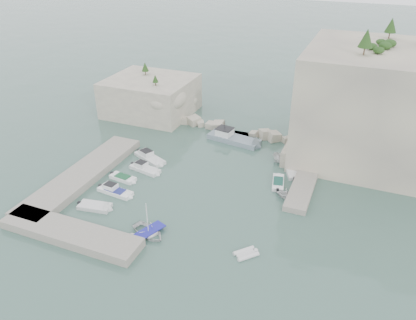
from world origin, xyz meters
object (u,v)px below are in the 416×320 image
at_px(motorboat_b, 145,171).
at_px(motorboat_c, 123,179).
at_px(motorboat_a, 150,160).
at_px(rowboat, 149,234).
at_px(motorboat_d, 116,193).
at_px(tender_east_a, 286,198).
at_px(tender_east_d, 287,165).
at_px(work_boat, 234,141).
at_px(motorboat_e, 95,208).
at_px(tender_east_c, 291,173).
at_px(tender_east_b, 278,184).
at_px(inflatable_dinghy, 246,255).

distance_m(motorboat_b, motorboat_c, 3.86).
relative_size(motorboat_a, rowboat, 1.40).
height_order(motorboat_d, tender_east_a, tender_east_a).
distance_m(motorboat_d, tender_east_d, 26.40).
height_order(motorboat_c, work_boat, work_boat).
bearing_deg(motorboat_a, motorboat_e, -65.99).
xyz_separation_m(motorboat_e, tender_east_c, (21.96, 18.54, 0.00)).
height_order(rowboat, tender_east_d, tender_east_d).
height_order(motorboat_d, motorboat_e, motorboat_d).
bearing_deg(motorboat_c, tender_east_d, 39.76).
distance_m(motorboat_e, tender_east_d, 29.48).
xyz_separation_m(motorboat_d, tender_east_c, (21.44, 14.55, 0.00)).
relative_size(motorboat_e, tender_east_d, 0.96).
xyz_separation_m(motorboat_c, motorboat_e, (0.49, -7.47, 0.00)).
bearing_deg(motorboat_c, work_boat, 66.38).
bearing_deg(tender_east_c, rowboat, 125.76).
relative_size(tender_east_c, work_boat, 0.47).
height_order(motorboat_b, work_boat, work_boat).
height_order(motorboat_a, work_boat, work_boat).
bearing_deg(work_boat, rowboat, -83.78).
bearing_deg(motorboat_d, tender_east_b, 33.61).
xyz_separation_m(motorboat_b, tender_east_b, (19.59, 3.86, 0.00)).
bearing_deg(motorboat_a, work_boat, 72.26).
distance_m(rowboat, tender_east_c, 24.23).
bearing_deg(tender_east_b, tender_east_a, -159.10).
relative_size(motorboat_e, tender_east_b, 1.01).
bearing_deg(inflatable_dinghy, motorboat_b, 101.70).
height_order(motorboat_c, tender_east_d, tender_east_d).
xyz_separation_m(tender_east_a, tender_east_d, (-1.89, 9.06, 0.00)).
xyz_separation_m(motorboat_a, tender_east_a, (22.55, -2.46, 0.00)).
relative_size(motorboat_d, work_boat, 0.56).
xyz_separation_m(motorboat_b, motorboat_d, (-0.72, -6.93, 0.00)).
distance_m(motorboat_e, inflatable_dinghy, 21.03).
bearing_deg(tender_east_a, tender_east_d, 11.82).
bearing_deg(tender_east_a, motorboat_d, 109.40).
xyz_separation_m(rowboat, tender_east_c, (12.80, 20.57, 0.00)).
relative_size(motorboat_e, rowboat, 0.99).
height_order(motorboat_d, rowboat, motorboat_d).
xyz_separation_m(motorboat_d, tender_east_b, (20.31, 10.78, 0.00)).
distance_m(motorboat_d, tender_east_c, 25.91).
xyz_separation_m(motorboat_b, inflatable_dinghy, (19.77, -11.93, 0.00)).
distance_m(rowboat, tender_east_d, 25.69).
bearing_deg(motorboat_a, tender_east_d, 42.43).
relative_size(rowboat, inflatable_dinghy, 1.66).
relative_size(inflatable_dinghy, work_boat, 0.28).
bearing_deg(tender_east_c, motorboat_d, 101.81).
relative_size(motorboat_c, tender_east_d, 0.89).
height_order(rowboat, tender_east_b, rowboat).
distance_m(motorboat_b, motorboat_d, 6.97).
xyz_separation_m(motorboat_a, rowboat, (8.99, -16.29, 0.00)).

